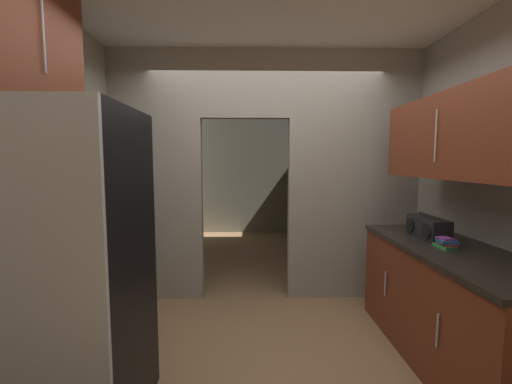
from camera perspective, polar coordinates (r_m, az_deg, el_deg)
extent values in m
plane|color=#93704C|center=(2.81, 3.06, -27.88)|extent=(20.00, 20.00, 0.00)
cube|color=silver|center=(3.00, 2.75, 29.49)|extent=(3.78, 6.57, 0.06)
cube|color=#9E998C|center=(3.78, -16.83, 2.51)|extent=(0.98, 0.12, 2.74)
cube|color=#9E998C|center=(3.81, 16.48, 2.54)|extent=(1.44, 0.12, 2.74)
cube|color=#9E998C|center=(3.72, -1.93, 18.26)|extent=(0.96, 0.12, 0.73)
cube|color=gray|center=(7.09, 0.31, 3.97)|extent=(3.38, 0.10, 2.74)
cube|color=gray|center=(5.56, -16.43, 3.36)|extent=(0.10, 3.45, 2.74)
cube|color=gray|center=(5.66, 17.66, 3.36)|extent=(0.10, 3.45, 2.74)
cube|color=black|center=(2.22, -30.73, -11.71)|extent=(0.85, 0.75, 1.84)
cube|color=#B7BABC|center=(1.91, -36.66, -14.77)|extent=(0.85, 0.03, 1.84)
cube|color=maroon|center=(3.03, 30.79, -17.03)|extent=(0.65, 1.82, 0.86)
cube|color=black|center=(2.89, 31.22, -8.73)|extent=(0.69, 1.82, 0.04)
cylinder|color=#B7BABC|center=(2.53, 29.05, -20.36)|extent=(0.01, 0.01, 0.22)
cylinder|color=#B7BABC|center=(3.19, 21.60, -14.63)|extent=(0.01, 0.01, 0.22)
cube|color=maroon|center=(2.82, 32.07, 8.28)|extent=(0.34, 1.64, 0.63)
cylinder|color=#B7BABC|center=(2.72, 28.83, 8.56)|extent=(0.01, 0.01, 0.38)
cube|color=maroon|center=(2.46, -36.99, 22.12)|extent=(0.34, 0.94, 0.85)
cylinder|color=#B7BABC|center=(2.36, -33.11, 23.05)|extent=(0.01, 0.01, 0.51)
cube|color=black|center=(3.11, 27.78, -5.57)|extent=(0.16, 0.44, 0.18)
cylinder|color=#262626|center=(3.10, 27.87, -3.60)|extent=(0.02, 0.31, 0.02)
cylinder|color=black|center=(2.96, 27.53, -6.10)|extent=(0.01, 0.12, 0.12)
cylinder|color=black|center=(3.19, 25.28, -5.22)|extent=(0.01, 0.12, 0.12)
cube|color=#388C47|center=(2.85, 30.03, -8.20)|extent=(0.11, 0.16, 0.03)
cube|color=red|center=(2.85, 30.40, -7.79)|extent=(0.11, 0.15, 0.01)
cube|color=#2D609E|center=(2.85, 30.36, -7.41)|extent=(0.14, 0.15, 0.03)
cube|color=#8C3893|center=(2.84, 30.06, -7.00)|extent=(0.10, 0.12, 0.01)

